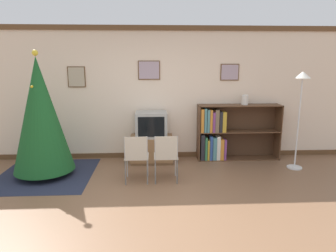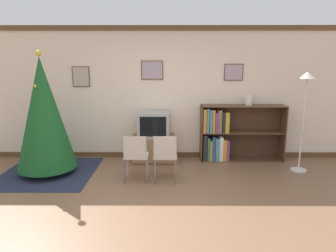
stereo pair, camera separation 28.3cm
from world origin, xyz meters
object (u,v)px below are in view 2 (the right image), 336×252
tv_console (154,149)px  vase (249,100)px  christmas_tree (44,114)px  bookshelf (226,134)px  folding_chair_left (136,155)px  standing_lamp (305,96)px  folding_chair_right (165,155)px  television (154,124)px

tv_console → vase: bearing=3.8°
christmas_tree → bookshelf: christmas_tree is taller
folding_chair_left → standing_lamp: bearing=10.6°
bookshelf → standing_lamp: 1.65m
standing_lamp → vase: bearing=141.8°
christmas_tree → folding_chair_right: size_ratio=2.66×
television → vase: bearing=3.9°
television → standing_lamp: bearing=-10.8°
standing_lamp → folding_chair_left: bearing=-169.4°
folding_chair_left → standing_lamp: standing_lamp is taller
folding_chair_right → folding_chair_left: bearing=180.0°
christmas_tree → folding_chair_left: christmas_tree is taller
folding_chair_left → bookshelf: (1.72, 1.18, 0.07)m
folding_chair_left → folding_chair_right: bearing=0.0°
tv_console → folding_chair_left: 1.13m
tv_console → christmas_tree: bearing=-160.7°
standing_lamp → bookshelf: bearing=153.8°
television → bookshelf: bearing=3.9°
christmas_tree → bookshelf: (3.37, 0.76, -0.55)m
standing_lamp → christmas_tree: bearing=-178.3°
tv_console → television: size_ratio=1.37×
folding_chair_left → standing_lamp: size_ratio=0.45×
tv_console → bookshelf: 1.50m
tv_console → television: 0.51m
christmas_tree → folding_chair_left: bearing=-14.2°
tv_console → folding_chair_left: bearing=-102.8°
bookshelf → standing_lamp: (1.26, -0.62, 0.85)m
tv_console → television: (0.00, -0.00, 0.51)m
folding_chair_left → standing_lamp: 3.17m
vase → folding_chair_left: bearing=-150.7°
tv_console → television: bearing=-90.0°
christmas_tree → tv_console: size_ratio=2.58×
tv_console → folding_chair_left: (-0.25, -1.08, 0.21)m
television → folding_chair_left: television is taller
christmas_tree → tv_console: bearing=19.3°
television → standing_lamp: standing_lamp is taller
christmas_tree → folding_chair_left: size_ratio=2.66×
folding_chair_right → christmas_tree: bearing=169.0°
vase → standing_lamp: size_ratio=0.11×
folding_chair_left → folding_chair_right: same height
vase → television: bearing=-176.1°
bookshelf → vase: 0.82m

